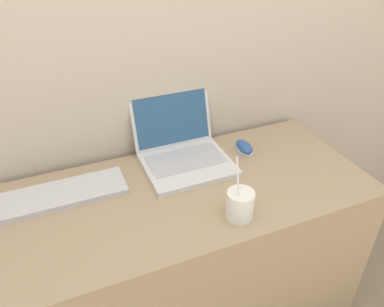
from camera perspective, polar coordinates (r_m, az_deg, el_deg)
wall_back at (r=1.33m, az=-6.63°, el=21.55°), size 7.00×0.04×2.50m
desk at (r=1.52m, az=-0.67°, el=-16.12°), size 1.27×0.57×0.72m
laptop at (r=1.40m, az=-1.50°, el=0.73°), size 0.31×0.33×0.23m
drink_cup at (r=1.15m, az=7.33°, el=-7.66°), size 0.08×0.08×0.20m
computer_mouse at (r=1.48m, az=7.95°, el=0.98°), size 0.05×0.10×0.04m
external_keyboard at (r=1.31m, az=-19.06°, el=-5.86°), size 0.41×0.14×0.02m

